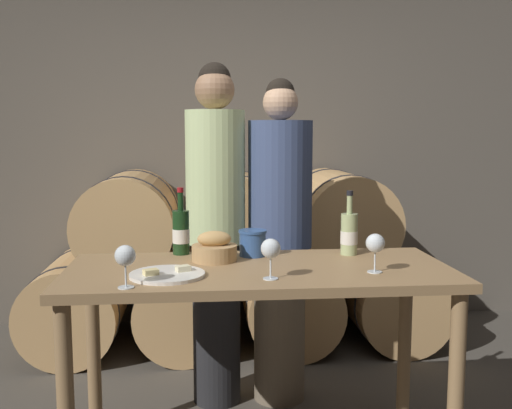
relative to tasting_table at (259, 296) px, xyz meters
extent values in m
cube|color=#60594F|center=(0.00, 2.17, 0.83)|extent=(10.00, 0.12, 3.20)
cylinder|color=tan|center=(-1.07, 1.58, -0.46)|extent=(0.63, 0.95, 0.63)
cylinder|color=#2D2D33|center=(-1.07, 1.28, -0.46)|extent=(0.64, 0.02, 0.64)
cylinder|color=#2D2D33|center=(-1.07, 1.88, -0.46)|extent=(0.64, 0.02, 0.64)
cylinder|color=tan|center=(-0.36, 1.58, -0.46)|extent=(0.63, 0.95, 0.63)
cylinder|color=#2D2D33|center=(-0.36, 1.28, -0.46)|extent=(0.64, 0.02, 0.64)
cylinder|color=#2D2D33|center=(-0.36, 1.88, -0.46)|extent=(0.64, 0.02, 0.64)
cylinder|color=tan|center=(0.36, 1.58, -0.46)|extent=(0.63, 0.95, 0.63)
cylinder|color=#2D2D33|center=(0.36, 1.28, -0.46)|extent=(0.64, 0.02, 0.64)
cylinder|color=#2D2D33|center=(0.36, 1.88, -0.46)|extent=(0.64, 0.02, 0.64)
cylinder|color=tan|center=(1.07, 1.58, -0.46)|extent=(0.63, 0.95, 0.63)
cylinder|color=#2D2D33|center=(1.07, 1.28, -0.46)|extent=(0.64, 0.02, 0.64)
cylinder|color=#2D2D33|center=(1.07, 1.88, -0.46)|extent=(0.64, 0.02, 0.64)
cylinder|color=tan|center=(-0.72, 1.58, 0.10)|extent=(0.63, 0.95, 0.63)
cylinder|color=#2D2D33|center=(-0.72, 1.28, 0.10)|extent=(0.64, 0.02, 0.64)
cylinder|color=#2D2D33|center=(-0.72, 1.88, 0.10)|extent=(0.64, 0.02, 0.64)
cylinder|color=tan|center=(0.00, 1.58, 0.10)|extent=(0.63, 0.95, 0.63)
cylinder|color=#2D2D33|center=(0.00, 1.28, 0.10)|extent=(0.64, 0.02, 0.64)
cylinder|color=#2D2D33|center=(0.00, 1.88, 0.10)|extent=(0.64, 0.02, 0.64)
cylinder|color=tan|center=(0.72, 1.58, 0.10)|extent=(0.63, 0.95, 0.63)
cylinder|color=#2D2D33|center=(0.72, 1.28, 0.10)|extent=(0.64, 0.02, 0.64)
cylinder|color=#2D2D33|center=(0.72, 1.88, 0.10)|extent=(0.64, 0.02, 0.64)
cylinder|color=#99754C|center=(0.75, -0.30, -0.34)|extent=(0.06, 0.06, 0.86)
cylinder|color=#99754C|center=(-0.75, 0.30, -0.34)|extent=(0.06, 0.06, 0.86)
cylinder|color=#99754C|center=(0.75, 0.30, -0.34)|extent=(0.06, 0.06, 0.86)
cube|color=#99754C|center=(0.00, 0.00, 0.10)|extent=(1.62, 0.71, 0.04)
cylinder|color=#232326|center=(-0.16, 0.68, -0.33)|extent=(0.26, 0.26, 0.88)
cylinder|color=beige|center=(-0.16, 0.68, 0.46)|extent=(0.31, 0.31, 0.70)
sphere|color=#997051|center=(-0.16, 0.68, 0.91)|extent=(0.21, 0.21, 0.21)
sphere|color=black|center=(-0.16, 0.69, 0.96)|extent=(0.17, 0.17, 0.17)
cylinder|color=#756651|center=(0.18, 0.68, -0.35)|extent=(0.28, 0.28, 0.85)
cylinder|color=#3D4C75|center=(0.18, 0.68, 0.41)|extent=(0.34, 0.34, 0.67)
sphere|color=tan|center=(0.18, 0.68, 0.84)|extent=(0.19, 0.19, 0.19)
sphere|color=black|center=(0.18, 0.69, 0.89)|extent=(0.15, 0.15, 0.15)
cylinder|color=#193819|center=(-0.34, 0.31, 0.23)|extent=(0.08, 0.08, 0.21)
cylinder|color=#193819|center=(-0.34, 0.31, 0.37)|extent=(0.03, 0.03, 0.09)
cylinder|color=maroon|center=(-0.34, 0.31, 0.43)|extent=(0.03, 0.03, 0.02)
cylinder|color=white|center=(-0.34, 0.31, 0.21)|extent=(0.08, 0.08, 0.07)
cylinder|color=#ADBC7F|center=(0.44, 0.22, 0.22)|extent=(0.08, 0.08, 0.19)
cylinder|color=#ADBC7F|center=(0.44, 0.22, 0.36)|extent=(0.03, 0.03, 0.09)
cylinder|color=black|center=(0.44, 0.22, 0.41)|extent=(0.03, 0.03, 0.02)
cylinder|color=white|center=(0.44, 0.22, 0.20)|extent=(0.08, 0.08, 0.06)
cylinder|color=#335693|center=(-0.01, 0.23, 0.18)|extent=(0.12, 0.12, 0.12)
cylinder|color=#335693|center=(-0.01, 0.23, 0.24)|extent=(0.13, 0.13, 0.01)
cylinder|color=tan|center=(-0.18, 0.15, 0.16)|extent=(0.20, 0.20, 0.07)
ellipsoid|color=tan|center=(-0.18, 0.15, 0.22)|extent=(0.15, 0.09, 0.07)
cylinder|color=white|center=(-0.38, -0.12, 0.13)|extent=(0.30, 0.30, 0.01)
cube|color=beige|center=(-0.32, -0.10, 0.15)|extent=(0.07, 0.06, 0.02)
cube|color=beige|center=(-0.44, -0.15, 0.15)|extent=(0.07, 0.06, 0.02)
cylinder|color=white|center=(-0.52, -0.28, 0.13)|extent=(0.06, 0.06, 0.00)
cylinder|color=white|center=(-0.52, -0.28, 0.17)|extent=(0.01, 0.01, 0.08)
sphere|color=white|center=(-0.52, -0.28, 0.25)|extent=(0.08, 0.08, 0.08)
cylinder|color=white|center=(0.02, -0.20, 0.13)|extent=(0.06, 0.06, 0.00)
cylinder|color=white|center=(0.02, -0.20, 0.17)|extent=(0.01, 0.01, 0.08)
sphere|color=white|center=(0.02, -0.20, 0.25)|extent=(0.08, 0.08, 0.08)
cylinder|color=white|center=(0.46, -0.13, 0.13)|extent=(0.06, 0.06, 0.00)
cylinder|color=white|center=(0.46, -0.13, 0.17)|extent=(0.01, 0.01, 0.08)
sphere|color=white|center=(0.46, -0.13, 0.25)|extent=(0.08, 0.08, 0.08)
camera|label=1|loc=(-0.25, -2.46, 0.70)|focal=42.00mm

